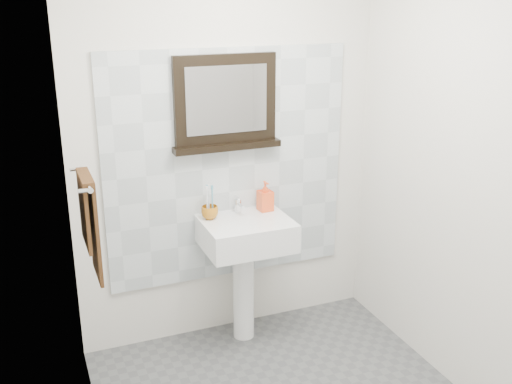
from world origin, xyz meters
The scene contains 12 objects.
back_wall centered at (0.00, 1.10, 1.25)m, with size 2.00×0.01×2.50m, color silver.
front_wall centered at (0.00, -1.10, 1.25)m, with size 2.00×0.01×2.50m, color silver.
left_wall centered at (-1.00, 0.00, 1.25)m, with size 0.01×2.20×2.50m, color silver.
right_wall centered at (1.00, 0.00, 1.25)m, with size 0.01×2.20×2.50m, color silver.
splashback centered at (0.00, 1.09, 1.15)m, with size 1.60×0.02×1.50m, color silver.
pedestal_sink centered at (0.03, 0.87, 0.68)m, with size 0.55×0.44×0.96m.
toothbrush_cup centered at (-0.17, 0.97, 0.90)m, with size 0.11×0.11×0.08m, color #B46C15.
toothbrushes centered at (-0.17, 0.97, 0.98)m, with size 0.05×0.04×0.21m.
soap_dispenser centered at (0.21, 0.98, 0.96)m, with size 0.09×0.09×0.20m, color red.
framed_mirror centered at (-0.02, 1.06, 1.56)m, with size 0.69×0.11×0.59m.
towel_bar centered at (-0.95, 0.52, 1.34)m, with size 0.07×0.40×0.03m.
hand_towel centered at (-0.94, 0.52, 1.13)m, with size 0.06×0.30×0.55m.
Camera 1 is at (-1.22, -2.40, 2.22)m, focal length 42.00 mm.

